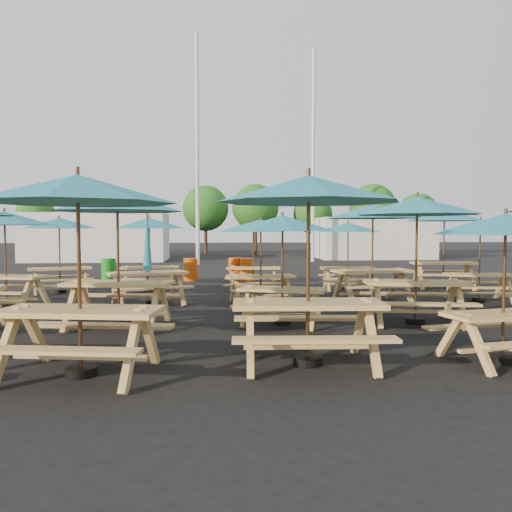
{
  "coord_description": "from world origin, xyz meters",
  "views": [
    {
      "loc": [
        -1.16,
        -12.23,
        1.82
      ],
      "look_at": [
        0.0,
        1.5,
        1.1
      ],
      "focal_mm": 35.0,
      "sensor_mm": 36.0,
      "label": 1
    }
  ],
  "objects": [
    {
      "name": "ground",
      "position": [
        0.0,
        0.0,
        0.0
      ],
      "size": [
        120.0,
        120.0,
        0.0
      ],
      "primitive_type": "plane",
      "color": "black",
      "rests_on": "ground"
    },
    {
      "name": "picnic_unit_2",
      "position": [
        -5.99,
        -0.23,
        1.98
      ],
      "size": [
        2.65,
        2.65,
        2.27
      ],
      "rotation": [
        0.0,
        0.0,
        -0.24
      ],
      "color": "tan",
      "rests_on": "ground"
    },
    {
      "name": "picnic_unit_3",
      "position": [
        -5.6,
        2.56,
        1.91
      ],
      "size": [
        2.7,
        2.7,
        2.19
      ],
      "rotation": [
        0.0,
        0.0,
        0.33
      ],
      "color": "tan",
      "rests_on": "ground"
    },
    {
      "name": "picnic_unit_4",
      "position": [
        -2.82,
        -5.92,
        2.2
      ],
      "size": [
        2.81,
        2.81,
        2.52
      ],
      "rotation": [
        0.0,
        0.0,
        -0.17
      ],
      "color": "tan",
      "rests_on": "ground"
    },
    {
      "name": "picnic_unit_5",
      "position": [
        -2.95,
        -2.74,
        2.22
      ],
      "size": [
        2.8,
        2.8,
        2.54
      ],
      "rotation": [
        0.0,
        0.0,
        -0.15
      ],
      "color": "tan",
      "rests_on": "ground"
    },
    {
      "name": "picnic_unit_6",
      "position": [
        -2.77,
        0.05,
        0.98
      ],
      "size": [
        2.31,
        2.16,
        2.39
      ],
      "rotation": [
        0.0,
        0.0,
        0.34
      ],
      "color": "tan",
      "rests_on": "ground"
    },
    {
      "name": "picnic_unit_7",
      "position": [
        -3.07,
        2.74,
        1.92
      ],
      "size": [
        2.21,
        2.21,
        2.2
      ],
      "rotation": [
        0.0,
        0.0,
        0.04
      ],
      "color": "tan",
      "rests_on": "ground"
    },
    {
      "name": "picnic_unit_8",
      "position": [
        0.1,
        -5.65,
        2.24
      ],
      "size": [
        2.63,
        2.63,
        2.57
      ],
      "rotation": [
        0.0,
        0.0,
        -0.06
      ],
      "color": "tan",
      "rests_on": "ground"
    },
    {
      "name": "picnic_unit_9",
      "position": [
        0.15,
        -2.78,
        1.85
      ],
      "size": [
        2.62,
        2.62,
        2.12
      ],
      "rotation": [
        0.0,
        0.0,
        -0.34
      ],
      "color": "tan",
      "rests_on": "ground"
    },
    {
      "name": "picnic_unit_10",
      "position": [
        -0.01,
        -0.06,
        1.83
      ],
      "size": [
        2.28,
        2.28,
        2.1
      ],
      "rotation": [
        0.0,
        0.0,
        0.13
      ],
      "color": "tan",
      "rests_on": "ground"
    },
    {
      "name": "picnic_unit_11",
      "position": [
        0.04,
        2.84,
        1.81
      ],
      "size": [
        2.23,
        2.23,
        2.07
      ],
      "rotation": [
        0.0,
        0.0,
        -0.12
      ],
      "color": "tan",
      "rests_on": "ground"
    },
    {
      "name": "picnic_unit_12",
      "position": [
        2.78,
        -5.77,
        1.8
      ],
      "size": [
        2.34,
        2.34,
        2.06
      ],
      "rotation": [
        0.0,
        0.0,
        0.19
      ],
      "color": "tan",
      "rests_on": "ground"
    },
    {
      "name": "picnic_unit_13",
      "position": [
        2.74,
        -2.9,
        2.16
      ],
      "size": [
        2.79,
        2.79,
        2.48
      ],
      "rotation": [
        0.0,
        0.0,
        -0.18
      ],
      "color": "tan",
      "rests_on": "ground"
    },
    {
      "name": "picnic_unit_14",
      "position": [
        2.78,
        -0.1,
        2.16
      ],
      "size": [
        2.66,
        2.66,
        2.47
      ],
      "rotation": [
        0.0,
        0.0,
        0.12
      ],
      "color": "tan",
      "rests_on": "ground"
    },
    {
      "name": "picnic_unit_15",
      "position": [
        2.87,
        2.52,
        1.8
      ],
      "size": [
        2.19,
        2.19,
        2.07
      ],
      "rotation": [
        0.0,
        0.0,
        -0.1
      ],
      "color": "tan",
      "rests_on": "ground"
    },
    {
      "name": "picnic_unit_18",
      "position": [
        5.6,
        -0.07,
        1.84
      ],
      "size": [
        2.32,
        2.32,
        2.11
      ],
      "rotation": [
        0.0,
        0.0,
        -0.15
      ],
      "color": "tan",
      "rests_on": "ground"
    },
    {
      "name": "picnic_unit_19",
      "position": [
        5.96,
        2.69,
        2.15
      ],
      "size": [
        2.81,
        2.81,
        2.47
      ],
      "rotation": [
        0.0,
        0.0,
        -0.2
      ],
      "color": "tan",
      "rests_on": "ground"
    },
    {
      "name": "waste_bin_0",
      "position": [
        -4.89,
        5.8,
        0.4
      ],
      "size": [
        0.5,
        0.5,
        0.81
      ],
      "primitive_type": "cylinder",
      "color": "#17821B",
      "rests_on": "ground"
    },
    {
      "name": "waste_bin_1",
      "position": [
        -1.99,
        5.65,
        0.4
      ],
      "size": [
        0.5,
        0.5,
        0.81
      ],
      "primitive_type": "cylinder",
      "color": "#CC480C",
      "rests_on": "ground"
    },
    {
      "name": "waste_bin_2",
      "position": [
        -0.39,
        5.77,
        0.4
      ],
      "size": [
        0.5,
        0.5,
        0.81
      ],
      "primitive_type": "cylinder",
      "color": "#CC480C",
      "rests_on": "ground"
    },
    {
      "name": "waste_bin_3",
      "position": [
        0.01,
        5.44,
        0.4
      ],
      "size": [
        0.5,
        0.5,
        0.81
      ],
      "primitive_type": "cylinder",
      "color": "#CC480C",
      "rests_on": "ground"
    },
    {
      "name": "mast_0",
      "position": [
        -2.0,
        14.0,
        6.0
      ],
      "size": [
        0.2,
        0.2,
        12.0
      ],
      "primitive_type": "cylinder",
      "color": "silver",
      "rests_on": "ground"
    },
    {
      "name": "mast_1",
      "position": [
        4.5,
        16.0,
        6.0
      ],
      "size": [
        0.2,
        0.2,
        12.0
      ],
      "primitive_type": "cylinder",
      "color": "silver",
      "rests_on": "ground"
    },
    {
      "name": "event_tent_0",
      "position": [
        -8.0,
        18.0,
        1.4
      ],
      "size": [
        8.0,
        4.0,
        2.8
      ],
      "primitive_type": "cube",
      "color": "silver",
      "rests_on": "ground"
    },
    {
      "name": "event_tent_1",
      "position": [
        9.0,
        19.0,
        1.3
      ],
      "size": [
        7.0,
        4.0,
        2.6
      ],
      "primitive_type": "cube",
      "color": "silver",
      "rests_on": "ground"
    },
    {
      "name": "tree_0",
      "position": [
        -14.07,
        25.25,
        2.83
      ],
      "size": [
        2.8,
        2.8,
        4.24
      ],
      "color": "#382314",
      "rests_on": "ground"
    },
    {
      "name": "tree_1",
      "position": [
        -9.74,
        23.9,
        3.15
      ],
      "size": [
        3.11,
        3.11,
        4.72
      ],
      "color": "#382314",
      "rests_on": "ground"
    },
    {
      "name": "tree_2",
      "position": [
        -6.39,
        23.65,
        2.62
      ],
      "size": [
        2.59,
        2.59,
        3.93
      ],
      "color": "#382314",
      "rests_on": "ground"
    },
    {
      "name": "tree_3",
      "position": [
        -1.75,
        24.72,
        3.41
      ],
      "size": [
        3.36,
        3.36,
        5.09
      ],
      "color": "#382314",
      "rests_on": "ground"
    },
    {
      "name": "tree_4",
      "position": [
        1.9,
        24.26,
        3.46
      ],
      "size": [
        3.41,
        3.41,
        5.17
      ],
      "color": "#382314",
      "rests_on": "ground"
    },
    {
      "name": "tree_5",
      "position": [
        6.22,
        24.67,
        2.97
      ],
      "size": [
        2.94,
        2.94,
        4.45
      ],
      "color": "#382314",
      "rests_on": "ground"
    },
    {
      "name": "tree_6",
      "position": [
        10.23,
        22.9,
        3.43
      ],
      "size": [
        3.38,
        3.38,
        5.13
      ],
      "color": "#382314",
      "rests_on": "ground"
    },
    {
      "name": "tree_7",
      "position": [
        13.63,
        22.92,
        2.99
      ],
      "size": [
        2.95,
        2.95,
        4.48
      ],
      "color": "#382314",
      "rests_on": "ground"
    }
  ]
}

